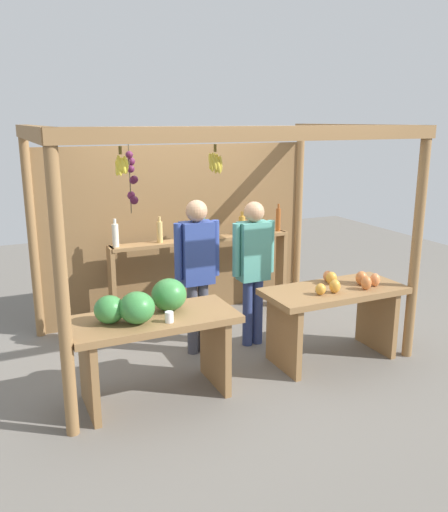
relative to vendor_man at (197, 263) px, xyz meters
The scene contains 7 objects.
ground_plane 0.99m from the vendor_man, 20.22° to the left, with size 12.00×12.00×0.00m, color slate.
market_stall 0.75m from the vendor_man, 68.76° to the left, with size 3.49×2.25×2.31m.
fruit_counter_left 1.05m from the vendor_man, 135.16° to the right, with size 1.42×0.64×1.03m.
fruit_counter_right 1.43m from the vendor_man, 31.35° to the right, with size 1.42×0.64×0.89m.
bottle_shelf_unit 1.00m from the vendor_man, 64.63° to the left, with size 2.24×0.22×1.34m.
vendor_man is the anchor object (origin of this frame).
vendor_woman 0.61m from the vendor_man, ahead, with size 0.48×0.21×1.56m.
Camera 1 is at (-2.15, -4.87, 2.36)m, focal length 37.20 mm.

